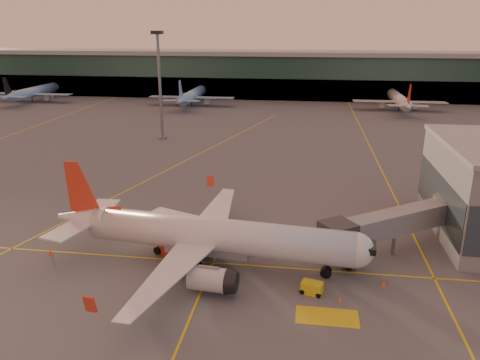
# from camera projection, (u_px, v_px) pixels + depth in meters

# --- Properties ---
(ground) EXTENTS (600.00, 600.00, 0.00)m
(ground) POSITION_uv_depth(u_px,v_px,m) (159.00, 281.00, 51.12)
(ground) COLOR #4C4F54
(ground) RESTS_ON ground
(taxi_markings) EXTENTS (100.12, 173.00, 0.01)m
(taxi_markings) POSITION_uv_depth(u_px,v_px,m) (192.00, 165.00, 93.94)
(taxi_markings) COLOR gold
(taxi_markings) RESTS_ON ground
(terminal) EXTENTS (400.00, 20.00, 17.60)m
(terminal) POSITION_uv_depth(u_px,v_px,m) (270.00, 74.00, 181.66)
(terminal) COLOR #19382D
(terminal) RESTS_ON ground
(mast_west_near) EXTENTS (2.40, 2.40, 25.60)m
(mast_west_near) POSITION_uv_depth(u_px,v_px,m) (160.00, 78.00, 111.24)
(mast_west_near) COLOR slate
(mast_west_near) RESTS_ON ground
(distant_aircraft_row) EXTENTS (290.00, 34.00, 13.00)m
(distant_aircraft_row) POSITION_uv_depth(u_px,v_px,m) (204.00, 105.00, 164.90)
(distant_aircraft_row) COLOR #7FA8D5
(distant_aircraft_row) RESTS_ON ground
(main_airplane) EXTENTS (37.92, 34.24, 11.44)m
(main_airplane) POSITION_uv_depth(u_px,v_px,m) (207.00, 236.00, 53.51)
(main_airplane) COLOR silver
(main_airplane) RESTS_ON ground
(jet_bridge) EXTENTS (19.38, 14.98, 5.72)m
(jet_bridge) POSITION_uv_depth(u_px,v_px,m) (403.00, 222.00, 56.78)
(jet_bridge) COLOR slate
(jet_bridge) RESTS_ON ground
(catering_truck) EXTENTS (7.03, 4.98, 5.01)m
(catering_truck) POSITION_uv_depth(u_px,v_px,m) (175.00, 232.00, 56.56)
(catering_truck) COLOR red
(catering_truck) RESTS_ON ground
(gpu_cart) EXTENTS (2.50, 1.89, 1.30)m
(gpu_cart) POSITION_uv_depth(u_px,v_px,m) (312.00, 288.00, 48.62)
(gpu_cart) COLOR gold
(gpu_cart) RESTS_ON ground
(pushback_tug) EXTENTS (3.56, 2.15, 1.75)m
(pushback_tug) POSITION_uv_depth(u_px,v_px,m) (302.00, 237.00, 60.19)
(pushback_tug) COLOR black
(pushback_tug) RESTS_ON ground
(cone_nose) EXTENTS (0.48, 0.48, 0.61)m
(cone_nose) POSITION_uv_depth(u_px,v_px,m) (384.00, 283.00, 50.23)
(cone_nose) COLOR #FF580D
(cone_nose) RESTS_ON ground
(cone_tail) EXTENTS (0.50, 0.50, 0.64)m
(cone_tail) POSITION_uv_depth(u_px,v_px,m) (50.00, 252.00, 57.16)
(cone_tail) COLOR #FF580D
(cone_tail) RESTS_ON ground
(cone_fwd) EXTENTS (0.40, 0.40, 0.51)m
(cone_fwd) POSITION_uv_depth(u_px,v_px,m) (340.00, 299.00, 47.45)
(cone_fwd) COLOR #FF580D
(cone_fwd) RESTS_ON ground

